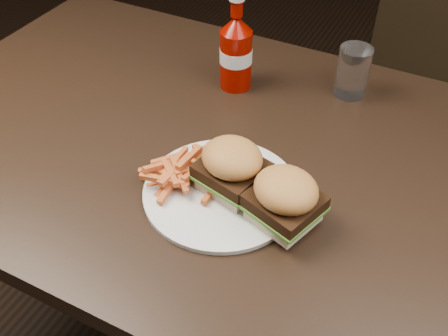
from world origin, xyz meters
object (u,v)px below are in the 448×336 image
at_px(dining_table, 200,144).
at_px(plate, 221,191).
at_px(ketchup_bottle, 236,61).
at_px(tumbler, 353,71).

bearing_deg(dining_table, plate, -47.79).
height_order(plate, ketchup_bottle, ketchup_bottle).
bearing_deg(dining_table, tumbler, 51.46).
distance_m(dining_table, ketchup_bottle, 0.20).
xyz_separation_m(plate, tumbler, (0.10, 0.38, 0.05)).
bearing_deg(tumbler, dining_table, -128.54).
bearing_deg(ketchup_bottle, dining_table, -85.22).
height_order(dining_table, tumbler, tumbler).
bearing_deg(ketchup_bottle, tumbler, 19.12).
relative_size(dining_table, ketchup_bottle, 9.16).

